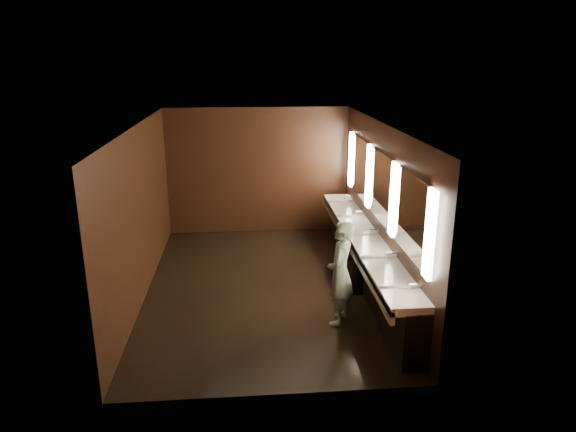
# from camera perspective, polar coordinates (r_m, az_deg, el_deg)

# --- Properties ---
(floor) EXTENTS (6.00, 6.00, 0.00)m
(floor) POSITION_cam_1_polar(r_m,az_deg,el_deg) (9.05, -2.67, -7.83)
(floor) COLOR black
(floor) RESTS_ON ground
(ceiling) EXTENTS (4.00, 6.00, 0.02)m
(ceiling) POSITION_cam_1_polar(r_m,az_deg,el_deg) (8.26, -2.95, 10.03)
(ceiling) COLOR #2D2D2B
(ceiling) RESTS_ON wall_back
(wall_back) EXTENTS (4.00, 0.02, 2.80)m
(wall_back) POSITION_cam_1_polar(r_m,az_deg,el_deg) (11.45, -3.39, 5.00)
(wall_back) COLOR black
(wall_back) RESTS_ON floor
(wall_front) EXTENTS (4.00, 0.02, 2.80)m
(wall_front) POSITION_cam_1_polar(r_m,az_deg,el_deg) (5.74, -1.63, -7.95)
(wall_front) COLOR black
(wall_front) RESTS_ON floor
(wall_left) EXTENTS (0.02, 6.00, 2.80)m
(wall_left) POSITION_cam_1_polar(r_m,az_deg,el_deg) (8.72, -16.06, 0.33)
(wall_left) COLOR black
(wall_left) RESTS_ON floor
(wall_right) EXTENTS (0.02, 6.00, 2.80)m
(wall_right) POSITION_cam_1_polar(r_m,az_deg,el_deg) (8.84, 10.26, 0.99)
(wall_right) COLOR black
(wall_right) RESTS_ON floor
(sink_counter) EXTENTS (0.55, 5.40, 1.01)m
(sink_counter) POSITION_cam_1_polar(r_m,az_deg,el_deg) (9.09, 8.69, -4.51)
(sink_counter) COLOR black
(sink_counter) RESTS_ON floor
(mirror_band) EXTENTS (0.06, 5.03, 1.15)m
(mirror_band) POSITION_cam_1_polar(r_m,az_deg,el_deg) (8.75, 10.26, 3.19)
(mirror_band) COLOR #FCE6C8
(mirror_band) RESTS_ON wall_right
(person) EXTENTS (0.57, 0.68, 1.59)m
(person) POSITION_cam_1_polar(r_m,az_deg,el_deg) (7.64, 5.84, -6.32)
(person) COLOR #94D6DC
(person) RESTS_ON floor
(trash_bin) EXTENTS (0.46, 0.46, 0.57)m
(trash_bin) POSITION_cam_1_polar(r_m,az_deg,el_deg) (8.85, 7.70, -6.57)
(trash_bin) COLOR black
(trash_bin) RESTS_ON floor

